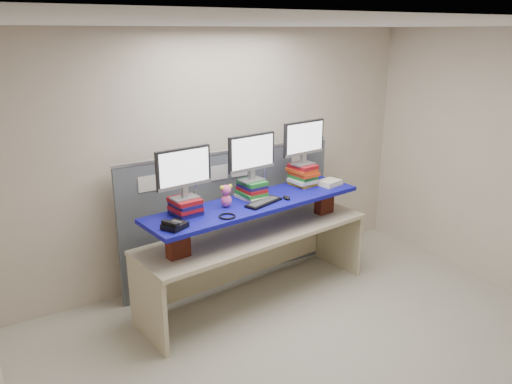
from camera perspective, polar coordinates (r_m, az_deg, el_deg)
room at (r=4.04m, az=9.03°, el=-1.89°), size 5.00×4.00×2.80m
cubicle_partition at (r=5.65m, az=-2.88°, el=-2.66°), size 2.60×0.06×1.53m
desk at (r=5.24m, az=0.00°, el=-6.05°), size 2.64×1.06×0.78m
brick_pier_left at (r=4.61m, az=-8.92°, el=-5.75°), size 0.22×0.14×0.28m
brick_pier_right at (r=5.69m, az=7.80°, el=-1.03°), size 0.22×0.14×0.28m
blue_board at (r=5.07m, az=0.00°, el=-1.31°), size 2.44×0.89×0.04m
book_stack_left at (r=4.74m, az=-8.08°, el=-1.63°), size 0.28×0.32×0.16m
book_stack_center at (r=5.15m, az=-0.48°, el=0.28°), size 0.28×0.33×0.18m
book_stack_right at (r=5.59m, az=5.36°, el=2.00°), size 0.28×0.33×0.24m
monitor_left at (r=4.63m, az=-8.26°, el=2.48°), size 0.56×0.19×0.48m
monitor_center at (r=5.05m, az=-0.49°, el=4.28°), size 0.56×0.19×0.48m
monitor_right at (r=5.49m, az=5.49°, el=5.92°), size 0.56×0.19×0.48m
keyboard at (r=5.00m, az=0.88°, el=-1.19°), size 0.45×0.27×0.03m
mouse at (r=5.13m, az=3.50°, el=-0.65°), size 0.08×0.12×0.03m
desk_phone at (r=4.43m, az=-9.34°, el=-3.77°), size 0.25×0.24×0.08m
headset at (r=4.65m, az=-3.32°, el=-2.77°), size 0.20×0.20×0.02m
plush_toy at (r=4.89m, az=-3.42°, el=-0.41°), size 0.13×0.10×0.23m
binder_stack at (r=5.65m, az=8.42°, el=1.06°), size 0.28×0.24×0.06m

